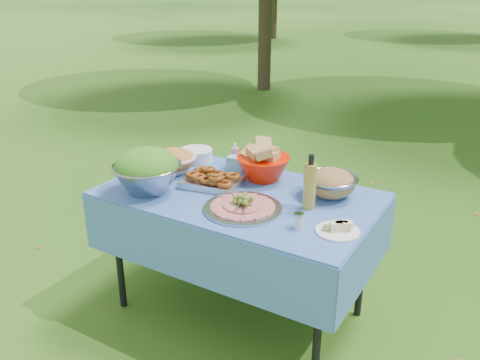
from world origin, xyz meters
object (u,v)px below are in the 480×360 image
picnic_table (239,254)px  plate_stack (196,155)px  oil_bottle (310,182)px  bread_bowl (263,162)px  charcuterie_platter (243,201)px  salad_bowl (147,170)px  pasta_bowl_steel (330,183)px

picnic_table → plate_stack: plate_stack is taller
plate_stack → oil_bottle: oil_bottle is taller
plate_stack → bread_bowl: size_ratio=0.67×
oil_bottle → picnic_table: bearing=-177.0°
picnic_table → oil_bottle: 0.66m
bread_bowl → charcuterie_platter: size_ratio=0.77×
charcuterie_platter → picnic_table: bearing=126.4°
bread_bowl → plate_stack: bearing=173.8°
salad_bowl → picnic_table: bearing=28.2°
plate_stack → bread_bowl: (0.51, -0.06, 0.06)m
pasta_bowl_steel → oil_bottle: bearing=-99.9°
plate_stack → charcuterie_platter: size_ratio=0.51×
salad_bowl → pasta_bowl_steel: bearing=27.5°
picnic_table → charcuterie_platter: bearing=-53.6°
bread_bowl → pasta_bowl_steel: (0.42, -0.03, -0.03)m
charcuterie_platter → salad_bowl: bearing=-173.2°
pasta_bowl_steel → charcuterie_platter: 0.50m
salad_bowl → oil_bottle: size_ratio=1.31×
picnic_table → plate_stack: size_ratio=7.15×
bread_bowl → oil_bottle: bearing=-30.5°
picnic_table → charcuterie_platter: (0.12, -0.17, 0.43)m
picnic_table → charcuterie_platter: 0.47m
charcuterie_platter → oil_bottle: bearing=34.3°
pasta_bowl_steel → plate_stack: bearing=174.9°
salad_bowl → oil_bottle: 0.87m
salad_bowl → plate_stack: size_ratio=1.83×
bread_bowl → oil_bottle: 0.45m
salad_bowl → bread_bowl: size_ratio=1.22×
picnic_table → salad_bowl: salad_bowl is taller
picnic_table → oil_bottle: (0.40, 0.02, 0.52)m
charcuterie_platter → oil_bottle: oil_bottle is taller
picnic_table → plate_stack: (-0.50, 0.30, 0.42)m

